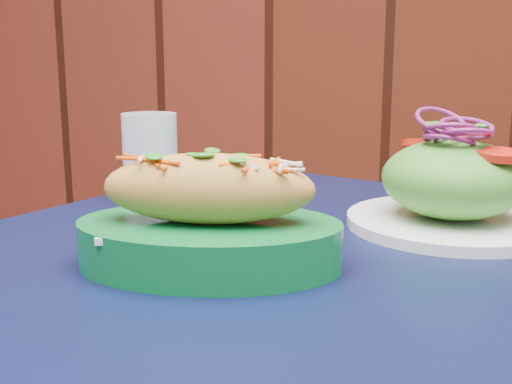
# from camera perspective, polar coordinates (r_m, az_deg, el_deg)

# --- Properties ---
(cafe_table) EXTENTS (1.02, 1.02, 0.75)m
(cafe_table) POSITION_cam_1_polar(r_m,az_deg,el_deg) (0.61, 6.37, -14.71)
(cafe_table) COLOR black
(cafe_table) RESTS_ON ground
(banh_mi_basket) EXTENTS (0.26, 0.19, 0.11)m
(banh_mi_basket) POSITION_cam_1_polar(r_m,az_deg,el_deg) (0.57, -4.23, -2.58)
(banh_mi_basket) COLOR #0A652C
(banh_mi_basket) RESTS_ON cafe_table
(salad_plate) EXTENTS (0.23, 0.23, 0.13)m
(salad_plate) POSITION_cam_1_polar(r_m,az_deg,el_deg) (0.73, 17.13, 0.53)
(salad_plate) COLOR white
(salad_plate) RESTS_ON cafe_table
(water_glass) EXTENTS (0.07, 0.07, 0.11)m
(water_glass) POSITION_cam_1_polar(r_m,az_deg,el_deg) (0.84, -9.38, 3.03)
(water_glass) COLOR silver
(water_glass) RESTS_ON cafe_table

